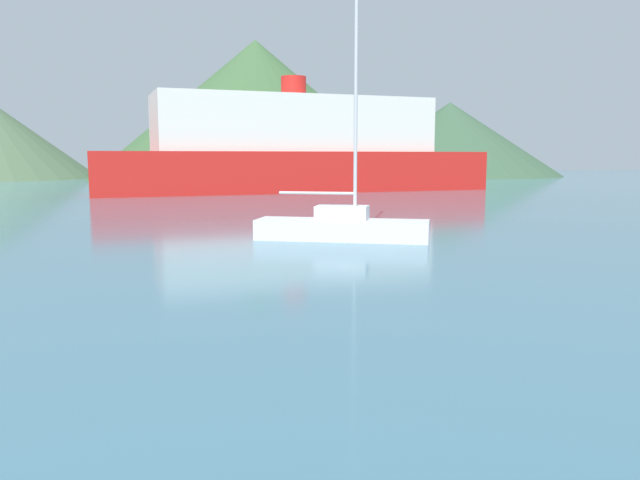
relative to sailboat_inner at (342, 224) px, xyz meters
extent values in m
cube|color=silver|center=(-0.01, 0.00, -0.20)|extent=(6.02, 3.16, 0.68)
cube|color=silver|center=(-0.01, 0.00, 0.38)|extent=(1.98, 1.53, 0.48)
cylinder|color=#BCBCC1|center=(0.41, -0.13, 5.43)|extent=(0.12, 0.12, 10.56)
cylinder|color=#BCBCC1|center=(-0.84, 0.26, 1.04)|extent=(2.54, 0.86, 0.10)
cube|color=red|center=(0.34, 30.17, 1.04)|extent=(32.50, 15.60, 3.16)
cube|color=silver|center=(0.34, 30.17, 4.80)|extent=(23.05, 12.09, 4.36)
cylinder|color=red|center=(0.34, 30.17, 7.78)|extent=(2.01, 2.01, 1.60)
cone|color=#3D6038|center=(-2.51, 57.73, 7.87)|extent=(40.26, 40.26, 16.81)
cone|color=#38563D|center=(25.22, 67.60, 4.67)|extent=(31.45, 31.45, 10.42)
camera|label=1|loc=(-2.99, -20.83, 2.30)|focal=35.00mm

